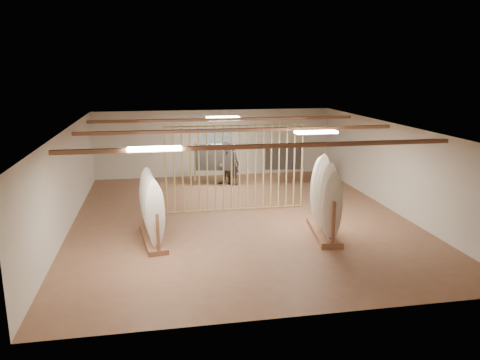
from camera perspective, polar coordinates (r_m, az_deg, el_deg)
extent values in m
plane|color=#8D5E44|center=(14.48, 0.00, -4.62)|extent=(12.00, 12.00, 0.00)
plane|color=gray|center=(13.87, 0.00, 6.44)|extent=(12.00, 12.00, 0.00)
plane|color=beige|center=(19.94, -3.11, 4.52)|extent=(12.00, 0.00, 12.00)
plane|color=beige|center=(8.52, 7.34, -7.97)|extent=(12.00, 0.00, 12.00)
plane|color=beige|center=(14.12, -20.39, -0.06)|extent=(0.00, 12.00, 12.00)
plane|color=beige|center=(15.77, 18.18, 1.47)|extent=(0.00, 12.00, 12.00)
cube|color=#956044|center=(13.88, 0.00, 6.11)|extent=(9.50, 6.12, 0.10)
cube|color=white|center=(13.88, 0.00, 6.20)|extent=(1.20, 0.35, 0.06)
cylinder|color=tan|center=(14.67, -9.05, 1.12)|extent=(0.05, 0.05, 2.78)
cylinder|color=tan|center=(14.68, -8.04, 1.16)|extent=(0.05, 0.05, 2.78)
cylinder|color=tan|center=(14.69, -7.03, 1.20)|extent=(0.05, 0.05, 2.78)
cylinder|color=tan|center=(14.71, -6.03, 1.24)|extent=(0.05, 0.05, 2.78)
cylinder|color=tan|center=(14.73, -5.02, 1.28)|extent=(0.05, 0.05, 2.78)
cylinder|color=tan|center=(14.76, -4.02, 1.32)|extent=(0.05, 0.05, 2.78)
cylinder|color=tan|center=(14.78, -3.03, 1.36)|extent=(0.05, 0.05, 2.78)
cylinder|color=tan|center=(14.82, -2.03, 1.40)|extent=(0.05, 0.05, 2.78)
cylinder|color=tan|center=(14.86, -1.05, 1.44)|extent=(0.05, 0.05, 2.78)
cylinder|color=tan|center=(14.90, -0.06, 1.47)|extent=(0.05, 0.05, 2.78)
cylinder|color=tan|center=(14.95, 0.91, 1.51)|extent=(0.05, 0.05, 2.78)
cylinder|color=tan|center=(15.00, 1.88, 1.55)|extent=(0.05, 0.05, 2.78)
cylinder|color=tan|center=(15.06, 2.85, 1.58)|extent=(0.05, 0.05, 2.78)
cylinder|color=tan|center=(15.12, 3.80, 1.62)|extent=(0.05, 0.05, 2.78)
cylinder|color=tan|center=(15.18, 4.75, 1.65)|extent=(0.05, 0.05, 2.78)
cylinder|color=tan|center=(15.25, 5.69, 1.68)|extent=(0.05, 0.05, 2.78)
cylinder|color=tan|center=(15.32, 6.62, 1.72)|extent=(0.05, 0.05, 2.78)
cylinder|color=tan|center=(15.40, 7.54, 1.75)|extent=(0.05, 0.05, 2.78)
cube|color=#3677BF|center=(19.89, -3.11, 5.08)|extent=(1.40, 0.03, 0.90)
cube|color=#956044|center=(12.80, -10.54, -7.01)|extent=(0.77, 2.28, 0.14)
cylinder|color=black|center=(12.54, -10.70, -3.44)|extent=(0.28, 2.17, 0.01)
ellipsoid|color=white|center=(11.65, -10.16, -4.38)|extent=(0.44, 0.11, 1.67)
ellipsoid|color=white|center=(12.00, -10.39, -3.86)|extent=(0.44, 0.11, 1.67)
ellipsoid|color=white|center=(12.34, -10.61, -3.37)|extent=(0.44, 0.11, 1.67)
ellipsoid|color=white|center=(12.69, -10.82, -2.91)|extent=(0.44, 0.11, 1.67)
ellipsoid|color=white|center=(13.05, -11.01, -2.47)|extent=(0.44, 0.11, 1.67)
ellipsoid|color=silver|center=(13.40, -11.20, -2.06)|extent=(0.44, 0.11, 1.67)
cube|color=#956044|center=(13.24, 10.17, -6.25)|extent=(0.89, 2.25, 0.16)
cylinder|color=black|center=(12.95, 10.35, -2.22)|extent=(0.33, 2.12, 0.01)
ellipsoid|color=silver|center=(12.09, 11.25, -3.01)|extent=(0.50, 0.14, 1.93)
ellipsoid|color=silver|center=(12.50, 10.79, -2.43)|extent=(0.50, 0.14, 1.93)
ellipsoid|color=white|center=(12.93, 10.36, -1.89)|extent=(0.50, 0.14, 1.93)
ellipsoid|color=silver|center=(13.35, 9.96, -1.38)|extent=(0.50, 0.14, 1.93)
ellipsoid|color=white|center=(13.77, 9.59, -0.90)|extent=(0.50, 0.14, 1.93)
cylinder|color=silver|center=(18.24, -3.14, 4.37)|extent=(1.54, 0.32, 0.03)
cube|color=black|center=(18.33, -3.11, 2.73)|extent=(1.50, 0.65, 0.95)
cylinder|color=silver|center=(18.38, -3.10, 1.96)|extent=(0.03, 0.03, 1.67)
cylinder|color=silver|center=(18.53, 5.31, 4.38)|extent=(1.53, 0.19, 0.03)
cube|color=black|center=(18.62, 5.27, 2.80)|extent=(1.45, 0.53, 0.93)
cylinder|color=silver|center=(18.67, 5.25, 2.06)|extent=(0.03, 0.03, 1.64)
imported|color=#2B2B33|center=(18.36, -0.99, 2.29)|extent=(0.82, 0.78, 1.87)
imported|color=#302925|center=(18.22, -1.56, 2.32)|extent=(1.19, 1.17, 1.95)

